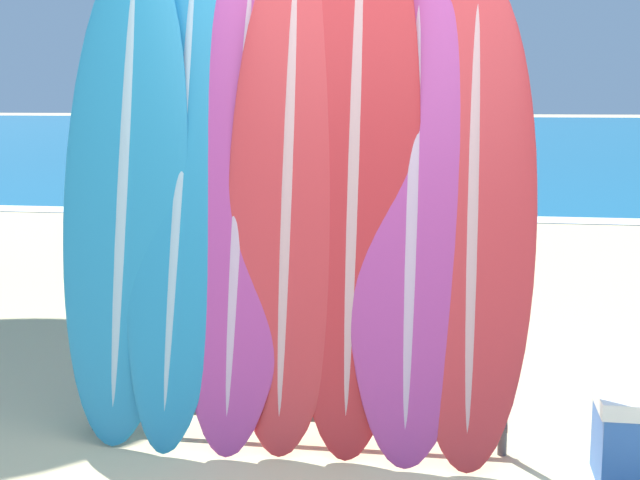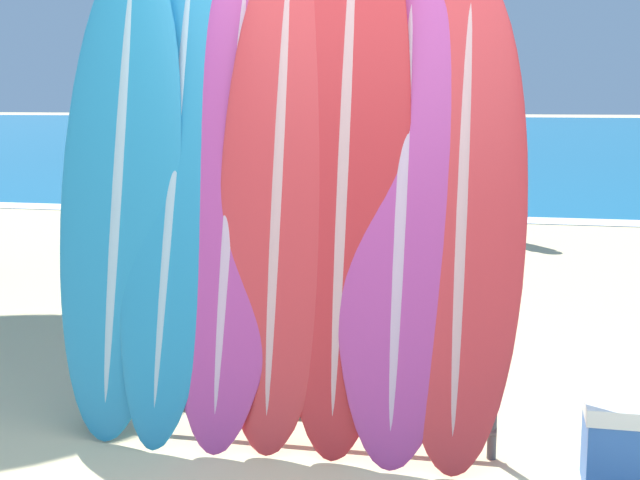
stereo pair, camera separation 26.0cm
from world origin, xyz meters
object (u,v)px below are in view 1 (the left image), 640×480
object	(u,v)px
surfboard_slot_0	(125,189)
surfboard_slot_6	(473,213)
person_far_left	(468,154)
surfboard_rack	(291,350)
surfboard_slot_5	(412,212)
person_mid_beach	(345,160)
surfboard_slot_3	(288,189)
person_near_water	(288,164)
surfboard_slot_2	(240,192)
surfboard_slot_4	(354,163)
surfboard_slot_1	(181,178)

from	to	relation	value
surfboard_slot_0	surfboard_slot_6	xyz separation A→B (m)	(1.55, -0.00, -0.08)
person_far_left	surfboard_rack	bearing A→B (deg)	21.68
surfboard_slot_5	person_mid_beach	distance (m)	4.62
surfboard_slot_0	person_mid_beach	distance (m)	4.55
surfboard_slot_3	person_near_water	size ratio (longest dim) A/B	1.47
person_near_water	surfboard_rack	bearing A→B (deg)	-34.41
surfboard_slot_0	person_far_left	xyz separation A→B (m)	(1.54, 6.10, -0.21)
surfboard_slot_5	person_near_water	bearing A→B (deg)	106.78
surfboard_slot_2	person_near_water	xyz separation A→B (m)	(-0.83, 5.26, -0.28)
surfboard_rack	surfboard_slot_3	xyz separation A→B (m)	(-0.02, 0.05, 0.71)
surfboard_slot_4	person_far_left	world-z (taller)	surfboard_slot_4
surfboard_slot_2	surfboard_slot_3	world-z (taller)	surfboard_slot_3
person_mid_beach	surfboard_slot_3	bearing A→B (deg)	-167.71
surfboard_slot_0	surfboard_slot_5	size ratio (longest dim) A/B	1.08
surfboard_slot_3	person_far_left	distance (m)	6.16
surfboard_rack	surfboard_slot_0	world-z (taller)	surfboard_slot_0
surfboard_slot_2	surfboard_slot_5	size ratio (longest dim) A/B	1.07
surfboard_rack	surfboard_slot_2	size ratio (longest dim) A/B	0.85
surfboard_slot_0	surfboard_slot_4	distance (m)	1.04
surfboard_rack	surfboard_slot_4	size ratio (longest dim) A/B	0.76
surfboard_slot_0	person_near_water	xyz separation A→B (m)	(-0.30, 5.28, -0.28)
surfboard_slot_2	person_far_left	world-z (taller)	surfboard_slot_2
surfboard_slot_5	person_near_water	distance (m)	5.53
surfboard_rack	person_near_water	xyz separation A→B (m)	(-1.07, 5.33, 0.42)
surfboard_slot_6	person_near_water	bearing A→B (deg)	109.28
surfboard_slot_0	surfboard_slot_2	world-z (taller)	surfboard_slot_0
surfboard_rack	surfboard_slot_6	size ratio (longest dim) A/B	0.91
surfboard_slot_1	surfboard_slot_5	distance (m)	1.05
surfboard_rack	person_near_water	size ratio (longest dim) A/B	1.23
person_near_water	surfboard_slot_0	bearing A→B (deg)	-42.48
person_near_water	person_mid_beach	size ratio (longest dim) A/B	0.89
surfboard_slot_4	surfboard_slot_5	bearing A→B (deg)	-7.67
surfboard_slot_5	person_far_left	size ratio (longest dim) A/B	1.24
surfboard_slot_3	surfboard_slot_4	xyz separation A→B (m)	(0.29, 0.03, 0.12)
surfboard_rack	surfboard_slot_5	size ratio (longest dim) A/B	0.91
surfboard_slot_3	person_near_water	distance (m)	5.40
surfboard_slot_5	surfboard_slot_6	distance (m)	0.25
surfboard_slot_0	surfboard_slot_6	bearing A→B (deg)	-0.16
person_far_left	person_mid_beach	bearing A→B (deg)	-7.20
surfboard_rack	surfboard_slot_4	distance (m)	0.87
surfboard_rack	surfboard_slot_4	xyz separation A→B (m)	(0.27, 0.08, 0.83)
surfboard_slot_6	surfboard_slot_0	bearing A→B (deg)	179.84
surfboard_slot_3	surfboard_slot_4	size ratio (longest dim) A/B	0.91
person_near_water	surfboard_slot_4	bearing A→B (deg)	-31.46
surfboard_slot_3	surfboard_slot_6	distance (m)	0.80
surfboard_slot_2	person_near_water	bearing A→B (deg)	98.98
surfboard_rack	person_mid_beach	size ratio (longest dim) A/B	1.10
surfboard_slot_0	person_far_left	size ratio (longest dim) A/B	1.34
person_mid_beach	surfboard_slot_4	bearing A→B (deg)	-164.08
surfboard_slot_3	surfboard_slot_1	bearing A→B (deg)	175.39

